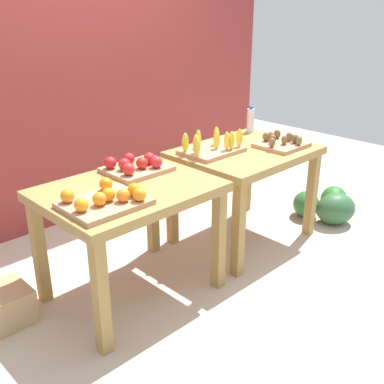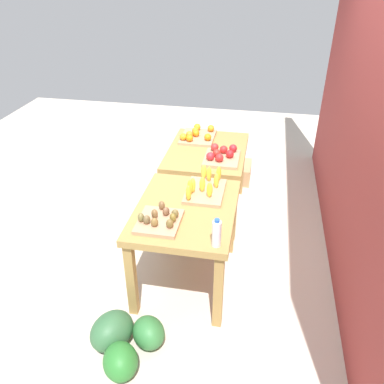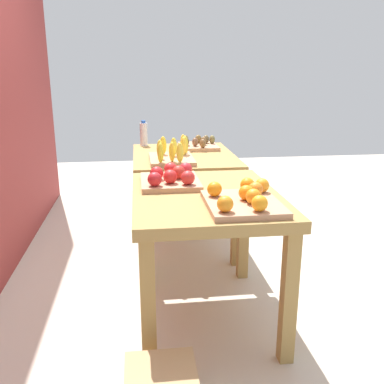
{
  "view_description": "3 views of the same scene",
  "coord_description": "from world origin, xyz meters",
  "px_view_note": "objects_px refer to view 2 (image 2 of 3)",
  "views": [
    {
      "loc": [
        -2.1,
        -2.13,
        1.79
      ],
      "look_at": [
        0.03,
        0.05,
        0.54
      ],
      "focal_mm": 42.95,
      "sensor_mm": 36.0,
      "label": 1
    },
    {
      "loc": [
        3.18,
        0.55,
        2.52
      ],
      "look_at": [
        0.05,
        -0.04,
        0.6
      ],
      "focal_mm": 37.17,
      "sensor_mm": 36.0,
      "label": 2
    },
    {
      "loc": [
        -2.81,
        0.36,
        1.42
      ],
      "look_at": [
        0.06,
        -0.0,
        0.59
      ],
      "focal_mm": 40.24,
      "sensor_mm": 36.0,
      "label": 3
    }
  ],
  "objects_px": {
    "kiwi_bin": "(160,220)",
    "watermelon_pile": "(124,340)",
    "cardboard_produce_box": "(239,172)",
    "banana_crate": "(205,188)",
    "water_bottle": "(217,233)",
    "display_table_left": "(207,159)",
    "orange_bin": "(197,135)",
    "apple_bin": "(221,156)",
    "display_table_right": "(186,219)"
  },
  "relations": [
    {
      "from": "display_table_left",
      "to": "cardboard_produce_box",
      "type": "distance_m",
      "value": 1.01
    },
    {
      "from": "apple_bin",
      "to": "water_bottle",
      "type": "distance_m",
      "value": 1.36
    },
    {
      "from": "banana_crate",
      "to": "water_bottle",
      "type": "bearing_deg",
      "value": 15.72
    },
    {
      "from": "display_table_right",
      "to": "orange_bin",
      "type": "xyz_separation_m",
      "value": [
        -1.38,
        -0.15,
        0.15
      ]
    },
    {
      "from": "kiwi_bin",
      "to": "watermelon_pile",
      "type": "height_order",
      "value": "kiwi_bin"
    },
    {
      "from": "kiwi_bin",
      "to": "cardboard_produce_box",
      "type": "height_order",
      "value": "kiwi_bin"
    },
    {
      "from": "orange_bin",
      "to": "water_bottle",
      "type": "height_order",
      "value": "water_bottle"
    },
    {
      "from": "cardboard_produce_box",
      "to": "watermelon_pile",
      "type": "bearing_deg",
      "value": -12.11
    },
    {
      "from": "banana_crate",
      "to": "cardboard_produce_box",
      "type": "bearing_deg",
      "value": 173.53
    },
    {
      "from": "apple_bin",
      "to": "banana_crate",
      "type": "xyz_separation_m",
      "value": [
        0.66,
        -0.06,
        0.01
      ]
    },
    {
      "from": "display_table_right",
      "to": "kiwi_bin",
      "type": "xyz_separation_m",
      "value": [
        0.25,
        -0.15,
        0.14
      ]
    },
    {
      "from": "apple_bin",
      "to": "kiwi_bin",
      "type": "relative_size",
      "value": 1.09
    },
    {
      "from": "watermelon_pile",
      "to": "display_table_left",
      "type": "bearing_deg",
      "value": 171.54
    },
    {
      "from": "banana_crate",
      "to": "watermelon_pile",
      "type": "xyz_separation_m",
      "value": [
        1.1,
        -0.4,
        -0.68
      ]
    },
    {
      "from": "kiwi_bin",
      "to": "watermelon_pile",
      "type": "distance_m",
      "value": 0.9
    },
    {
      "from": "watermelon_pile",
      "to": "banana_crate",
      "type": "bearing_deg",
      "value": 159.84
    },
    {
      "from": "display_table_left",
      "to": "water_bottle",
      "type": "distance_m",
      "value": 1.6
    },
    {
      "from": "display_table_right",
      "to": "watermelon_pile",
      "type": "distance_m",
      "value": 1.03
    },
    {
      "from": "kiwi_bin",
      "to": "watermelon_pile",
      "type": "relative_size",
      "value": 0.57
    },
    {
      "from": "apple_bin",
      "to": "cardboard_produce_box",
      "type": "distance_m",
      "value": 1.22
    },
    {
      "from": "display_table_left",
      "to": "banana_crate",
      "type": "xyz_separation_m",
      "value": [
        0.86,
        0.11,
        0.16
      ]
    },
    {
      "from": "apple_bin",
      "to": "display_table_right",
      "type": "bearing_deg",
      "value": -10.7
    },
    {
      "from": "kiwi_bin",
      "to": "watermelon_pile",
      "type": "bearing_deg",
      "value": -13.44
    },
    {
      "from": "display_table_right",
      "to": "kiwi_bin",
      "type": "relative_size",
      "value": 2.84
    },
    {
      "from": "display_table_right",
      "to": "cardboard_produce_box",
      "type": "relative_size",
      "value": 2.6
    },
    {
      "from": "banana_crate",
      "to": "kiwi_bin",
      "type": "relative_size",
      "value": 1.2
    },
    {
      "from": "orange_bin",
      "to": "kiwi_bin",
      "type": "relative_size",
      "value": 1.2
    },
    {
      "from": "orange_bin",
      "to": "cardboard_produce_box",
      "type": "distance_m",
      "value": 0.98
    },
    {
      "from": "display_table_left",
      "to": "orange_bin",
      "type": "distance_m",
      "value": 0.34
    },
    {
      "from": "orange_bin",
      "to": "watermelon_pile",
      "type": "bearing_deg",
      "value": -3.62
    },
    {
      "from": "orange_bin",
      "to": "kiwi_bin",
      "type": "bearing_deg",
      "value": 0.02
    },
    {
      "from": "display_table_right",
      "to": "water_bottle",
      "type": "relative_size",
      "value": 4.66
    },
    {
      "from": "display_table_left",
      "to": "water_bottle",
      "type": "relative_size",
      "value": 4.66
    },
    {
      "from": "display_table_left",
      "to": "banana_crate",
      "type": "distance_m",
      "value": 0.88
    },
    {
      "from": "orange_bin",
      "to": "water_bottle",
      "type": "xyz_separation_m",
      "value": [
        1.81,
        0.46,
        0.07
      ]
    },
    {
      "from": "apple_bin",
      "to": "watermelon_pile",
      "type": "distance_m",
      "value": 1.95
    },
    {
      "from": "display_table_left",
      "to": "cardboard_produce_box",
      "type": "bearing_deg",
      "value": 159.34
    },
    {
      "from": "display_table_right",
      "to": "apple_bin",
      "type": "height_order",
      "value": "apple_bin"
    },
    {
      "from": "display_table_left",
      "to": "watermelon_pile",
      "type": "relative_size",
      "value": 1.62
    },
    {
      "from": "kiwi_bin",
      "to": "display_table_right",
      "type": "bearing_deg",
      "value": 148.98
    },
    {
      "from": "watermelon_pile",
      "to": "kiwi_bin",
      "type": "bearing_deg",
      "value": 166.56
    },
    {
      "from": "display_table_right",
      "to": "water_bottle",
      "type": "distance_m",
      "value": 0.57
    },
    {
      "from": "banana_crate",
      "to": "watermelon_pile",
      "type": "relative_size",
      "value": 0.69
    },
    {
      "from": "display_table_left",
      "to": "kiwi_bin",
      "type": "distance_m",
      "value": 1.39
    },
    {
      "from": "display_table_left",
      "to": "water_bottle",
      "type": "bearing_deg",
      "value": 11.16
    },
    {
      "from": "display_table_right",
      "to": "apple_bin",
      "type": "bearing_deg",
      "value": 169.3
    },
    {
      "from": "display_table_right",
      "to": "banana_crate",
      "type": "xyz_separation_m",
      "value": [
        -0.26,
        0.11,
        0.16
      ]
    },
    {
      "from": "kiwi_bin",
      "to": "water_bottle",
      "type": "xyz_separation_m",
      "value": [
        0.18,
        0.46,
        0.07
      ]
    },
    {
      "from": "display_table_left",
      "to": "watermelon_pile",
      "type": "bearing_deg",
      "value": -8.46
    },
    {
      "from": "kiwi_bin",
      "to": "cardboard_produce_box",
      "type": "distance_m",
      "value": 2.32
    }
  ]
}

